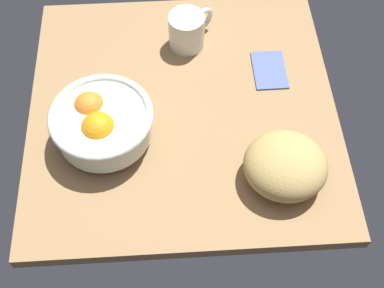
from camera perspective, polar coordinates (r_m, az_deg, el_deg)
ground_plane at (r=113.71cm, az=-1.03°, el=3.83°), size 67.39×67.16×3.00cm
fruit_bowl at (r=104.67cm, az=-10.12°, el=2.37°), size 21.08×21.08×10.21cm
bread_loaf at (r=100.41cm, az=10.41°, el=-2.39°), size 18.34×19.02×9.27cm
napkin_folded at (r=119.84cm, az=8.67°, el=8.25°), size 11.30×7.53×0.87cm
mug at (r=121.59cm, az=-0.48°, el=12.62°), size 10.22×10.90×8.55cm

